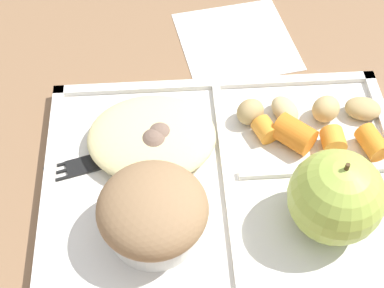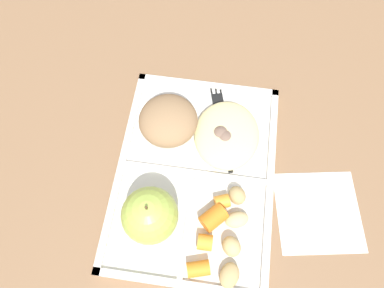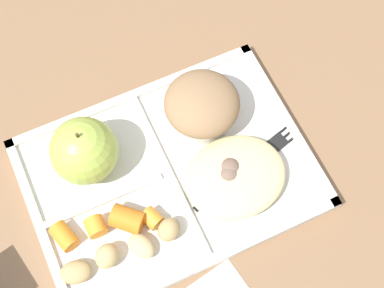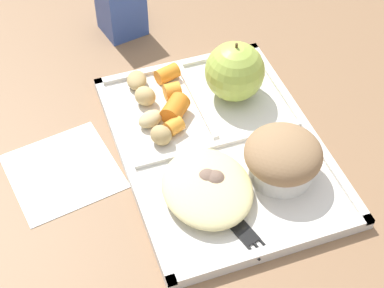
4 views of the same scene
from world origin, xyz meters
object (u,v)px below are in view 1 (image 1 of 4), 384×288
at_px(lunch_tray, 227,180).
at_px(green_apple, 336,197).
at_px(plastic_fork, 117,156).
at_px(bran_muffin, 153,213).

bearing_deg(lunch_tray, green_apple, 147.64).
relative_size(green_apple, plastic_fork, 0.53).
distance_m(lunch_tray, green_apple, 0.11).
height_order(bran_muffin, plastic_fork, bran_muffin).
bearing_deg(green_apple, bran_muffin, -0.00).
bearing_deg(lunch_tray, plastic_fork, -16.05).
xyz_separation_m(lunch_tray, bran_muffin, (0.07, 0.05, 0.03)).
xyz_separation_m(lunch_tray, green_apple, (-0.08, 0.05, 0.04)).
bearing_deg(bran_muffin, green_apple, 180.00).
bearing_deg(bran_muffin, lunch_tray, -142.68).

